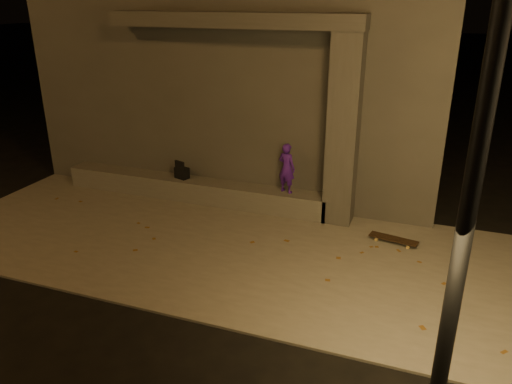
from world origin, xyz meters
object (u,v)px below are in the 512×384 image
at_px(street_lamp_0, 502,15).
at_px(skateboard, 393,239).
at_px(backpack, 182,172).
at_px(skateboarder, 287,168).
at_px(column, 343,132).

bearing_deg(street_lamp_0, skateboard, 99.34).
bearing_deg(street_lamp_0, backpack, 135.55).
height_order(skateboarder, skateboard, skateboarder).
distance_m(column, backpack, 3.66).
bearing_deg(skateboarder, street_lamp_0, 138.16).
bearing_deg(skateboard, column, 161.35).
distance_m(skateboarder, street_lamp_0, 6.78).
height_order(backpack, street_lamp_0, street_lamp_0).
relative_size(backpack, skateboard, 0.47).
xyz_separation_m(column, backpack, (-3.45, 0.00, -1.21)).
height_order(skateboarder, street_lamp_0, street_lamp_0).
relative_size(column, street_lamp_0, 0.50).
bearing_deg(backpack, skateboarder, 18.20).
distance_m(column, street_lamp_0, 6.02).
relative_size(column, skateboarder, 3.54).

